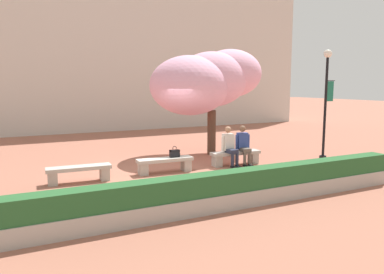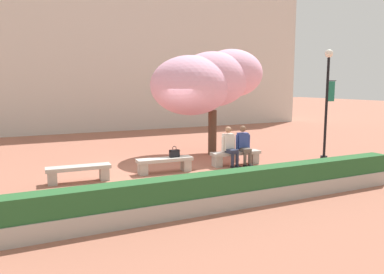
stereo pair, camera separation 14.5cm
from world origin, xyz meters
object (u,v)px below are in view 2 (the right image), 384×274
Objects in this scene: stone_bench_center at (236,156)px; person_seated_left at (230,145)px; stone_bench_west_end at (79,171)px; stone_bench_near_west at (165,163)px; person_seated_right at (244,144)px; lamp_post_with_banner at (327,94)px; cherry_tree_main at (207,81)px; handbag at (174,153)px.

person_seated_left is at bearing -169.11° from stone_bench_center.
stone_bench_west_end is 1.00× the size of stone_bench_near_west.
person_seated_left is 0.55m from person_seated_right.
cherry_tree_main is at bearing 141.34° from lamp_post_with_banner.
person_seated_right is 0.29× the size of cherry_tree_main.
cherry_tree_main reaches higher than stone_bench_center.
stone_bench_center is at bearing 168.97° from person_seated_right.
person_seated_right is at bearing -1.08° from stone_bench_near_west.
stone_bench_center is 3.95m from lamp_post_with_banner.
stone_bench_center is at bearing 10.89° from person_seated_left.
stone_bench_near_west is 4.13m from cherry_tree_main.
stone_bench_near_west is at bearing 0.00° from stone_bench_west_end.
lamp_post_with_banner reaches higher than person_seated_left.
stone_bench_west_end is at bearing 179.36° from person_seated_left.
lamp_post_with_banner is at bearing -38.66° from cherry_tree_main.
stone_bench_near_west is 2.28m from person_seated_left.
lamp_post_with_banner is (5.55, -0.58, 1.73)m from handbag.
handbag is at bearing 177.89° from person_seated_left.
person_seated_right is 3.81× the size of handbag.
handbag is (-2.47, 0.07, -0.12)m from person_seated_right.
cherry_tree_main is (2.24, 2.08, 2.19)m from handbag.
person_seated_right is at bearing 0.08° from person_seated_left.
stone_bench_near_west is (2.52, 0.00, 0.00)m from stone_bench_west_end.
lamp_post_with_banner is (3.64, -0.51, 1.61)m from person_seated_left.
stone_bench_near_west is 1.34× the size of person_seated_right.
stone_bench_center is at bearing -0.44° from handbag.
person_seated_right is 3.52m from lamp_post_with_banner.
stone_bench_near_west is 2.52m from stone_bench_center.
stone_bench_near_west is at bearing 178.63° from person_seated_left.
person_seated_left is 0.29× the size of cherry_tree_main.
lamp_post_with_banner reaches higher than stone_bench_near_west.
person_seated_right is 2.99m from cherry_tree_main.
cherry_tree_main reaches higher than stone_bench_west_end.
person_seated_left is at bearing 172.06° from lamp_post_with_banner.
cherry_tree_main is at bearing 81.55° from person_seated_left.
lamp_post_with_banner is at bearing -9.47° from stone_bench_center.
stone_bench_west_end is 2.86m from handbag.
stone_bench_west_end is 6.02m from cherry_tree_main.
lamp_post_with_banner is at bearing -9.34° from person_seated_right.
handbag is at bearing -137.11° from cherry_tree_main.
cherry_tree_main is at bearing 22.41° from stone_bench_west_end.
handbag is (-1.92, 0.07, -0.12)m from person_seated_left.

